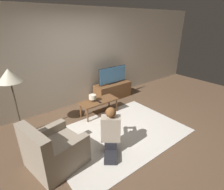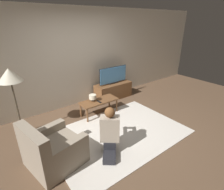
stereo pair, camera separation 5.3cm
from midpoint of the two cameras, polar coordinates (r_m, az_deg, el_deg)
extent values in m
plane|color=brown|center=(3.87, 1.79, -12.46)|extent=(10.00, 10.00, 0.00)
cube|color=beige|center=(4.88, -12.86, 11.36)|extent=(10.00, 0.06, 2.60)
cube|color=silver|center=(3.86, 1.79, -12.36)|extent=(2.81, 1.92, 0.02)
cube|color=brown|center=(5.43, -0.06, 1.42)|extent=(1.15, 0.44, 0.48)
cube|color=black|center=(5.34, -0.07, 4.01)|extent=(0.33, 0.08, 0.04)
cube|color=black|center=(5.27, -0.12, 6.62)|extent=(0.97, 0.03, 0.49)
cube|color=#4C8CC6|center=(5.26, -0.07, 6.60)|extent=(0.94, 0.04, 0.46)
cube|color=brown|center=(4.43, -4.63, -1.98)|extent=(0.96, 0.41, 0.04)
cylinder|color=brown|center=(4.19, -8.35, -6.76)|extent=(0.04, 0.04, 0.36)
cylinder|color=brown|center=(4.62, 1.17, -3.46)|extent=(0.04, 0.04, 0.36)
cylinder|color=brown|center=(4.45, -10.51, -5.02)|extent=(0.04, 0.04, 0.36)
cylinder|color=brown|center=(4.86, -1.30, -2.07)|extent=(0.04, 0.04, 0.36)
cylinder|color=#4C4233|center=(4.32, -27.39, -11.03)|extent=(0.28, 0.28, 0.03)
cylinder|color=#4C4233|center=(4.00, -29.21, -2.60)|extent=(0.03, 0.03, 1.37)
cone|color=#EFE5C6|center=(3.81, -30.94, 5.50)|extent=(0.45, 0.45, 0.26)
cube|color=gray|center=(3.23, -18.08, -17.69)|extent=(0.96, 0.94, 0.41)
cube|color=gray|center=(2.88, -24.73, -14.14)|extent=(0.32, 0.81, 0.41)
cube|color=gray|center=(2.96, -14.64, -19.74)|extent=(0.82, 0.30, 0.55)
cube|color=gray|center=(3.42, -21.27, -14.07)|extent=(0.82, 0.30, 0.55)
cube|color=#232328|center=(3.27, -0.91, -18.69)|extent=(0.43, 0.46, 0.11)
cube|color=#232328|center=(3.31, -0.83, -15.23)|extent=(0.32, 0.32, 0.14)
cube|color=tan|center=(3.13, -0.87, -10.89)|extent=(0.39, 0.37, 0.47)
sphere|color=#DBAD8E|center=(2.97, -0.90, -5.75)|extent=(0.18, 0.18, 0.18)
sphere|color=brown|center=(2.94, -0.92, -5.71)|extent=(0.18, 0.18, 0.18)
cube|color=black|center=(3.43, -0.68, -7.10)|extent=(0.12, 0.11, 0.04)
cylinder|color=tan|center=(3.33, 1.04, -8.16)|extent=(0.24, 0.28, 0.07)
cylinder|color=tan|center=(3.34, -2.51, -8.12)|extent=(0.24, 0.28, 0.07)
cylinder|color=#4C3823|center=(4.38, -6.63, -1.62)|extent=(0.10, 0.10, 0.06)
cylinder|color=#EFE5C6|center=(4.35, -6.68, -0.60)|extent=(0.18, 0.18, 0.11)
cube|color=black|center=(4.33, -4.59, -2.20)|extent=(0.04, 0.15, 0.02)
camera|label=1|loc=(0.03, -90.36, -0.16)|focal=28.00mm
camera|label=2|loc=(0.03, 89.64, 0.16)|focal=28.00mm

